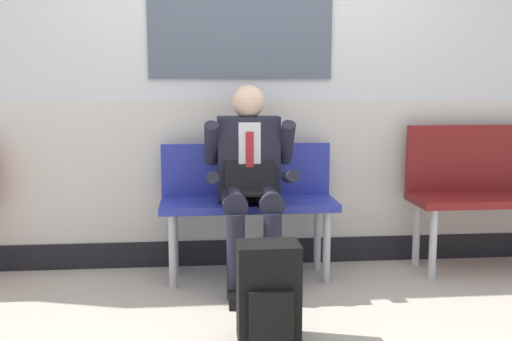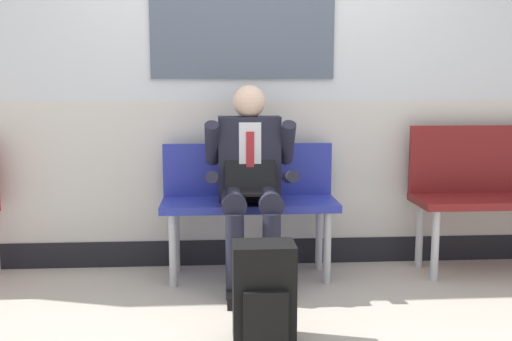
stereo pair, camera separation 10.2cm
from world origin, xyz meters
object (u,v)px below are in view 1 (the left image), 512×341
at_px(bench_with_person, 248,195).
at_px(backpack, 268,294).
at_px(person_seated, 250,179).
at_px(bench_empty, 486,185).

distance_m(bench_with_person, backpack, 1.11).
bearing_deg(person_seated, backpack, -88.98).
xyz_separation_m(person_seated, backpack, (0.02, -0.87, -0.44)).
bearing_deg(bench_empty, person_seated, -172.97).
height_order(bench_with_person, backpack, bench_with_person).
relative_size(person_seated, backpack, 2.52).
bearing_deg(bench_empty, backpack, -146.82).
xyz_separation_m(bench_with_person, backpack, (0.02, -1.07, -0.30)).
distance_m(bench_empty, person_seated, 1.68).
distance_m(bench_with_person, person_seated, 0.24).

